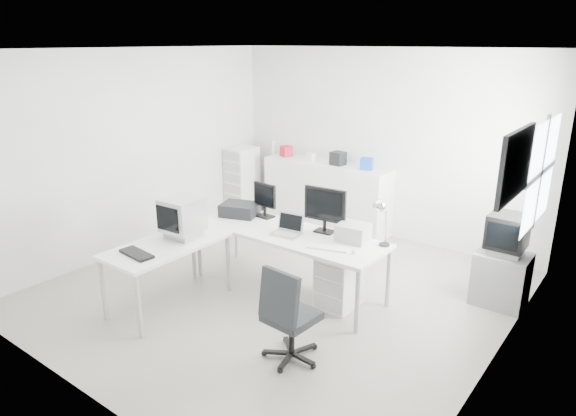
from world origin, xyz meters
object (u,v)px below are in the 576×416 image
Objects in this scene: lcd_monitor_small at (265,200)px; lcd_monitor_large at (325,210)px; laser_printer at (353,232)px; office_chair at (292,312)px; side_desk at (169,274)px; crt_monitor at (182,217)px; crt_tv at (507,235)px; laptop at (286,226)px; sideboard at (326,195)px; tv_cabinet at (501,279)px; main_desk at (288,261)px; inkjet_printer at (239,209)px; drawer_pedestal at (340,281)px; filing_cabinet at (242,181)px.

lcd_monitor_large is (0.90, 0.00, 0.05)m from lcd_monitor_small.
office_chair reaches higher than laser_printer.
office_chair is at bearing -0.21° from side_desk.
crt_monitor reaches higher than side_desk.
crt_tv reaches higher than office_chair.
laptop is at bearing -24.93° from lcd_monitor_small.
office_chair is 0.47× the size of sideboard.
tv_cabinet is (1.39, 0.97, -0.54)m from laser_printer.
crt_monitor is 0.95× the size of crt_tv.
main_desk is 0.97m from inkjet_printer.
drawer_pedestal is 0.87m from laptop.
office_chair is (1.73, -0.26, -0.50)m from crt_monitor.
lcd_monitor_small is 0.21× the size of sideboard.
crt_tv is at bearing 37.38° from side_desk.
office_chair is 3.68m from sideboard.
lcd_monitor_large is 1.55m from office_chair.
crt_monitor is 3.62m from crt_tv.
drawer_pedestal is 0.51× the size of filing_cabinet.
crt_tv reaches higher than sideboard.
crt_tv is (2.99, 2.04, -0.15)m from crt_monitor.
inkjet_printer is at bearing -90.00° from sideboard.
laser_printer is (1.60, 1.32, 0.47)m from side_desk.
lcd_monitor_small reaches higher than filing_cabinet.
laser_printer is at bearing -145.25° from crt_tv.
laptop is 0.17× the size of sideboard.
crt_tv is (2.69, 0.94, -0.13)m from lcd_monitor_small.
inkjet_printer is 0.92m from laptop.
lcd_monitor_large is (0.35, 0.25, 0.65)m from main_desk.
lcd_monitor_small is 0.81× the size of lcd_monitor_large.
side_desk is 3.14× the size of inkjet_printer.
filing_cabinet reaches higher than inkjet_printer.
office_chair is 4.36m from filing_cabinet.
drawer_pedestal is at bearing -112.48° from laser_printer.
laptop reaches higher than tv_cabinet.
drawer_pedestal is 0.61× the size of office_chair.
office_chair is (0.13, -1.33, -0.35)m from laser_printer.
lcd_monitor_large reaches higher than side_desk.
side_desk is 2.58× the size of lcd_monitor_large.
inkjet_printer is at bearing 173.29° from main_desk.
sideboard is at bearing 116.67° from lcd_monitor_large.
side_desk is at bearing -138.67° from laptop.
crt_tv is (2.99, 2.29, 0.47)m from side_desk.
drawer_pedestal is at bearing 4.09° from main_desk.
crt_monitor is (-1.60, -1.07, 0.14)m from laser_printer.
filing_cabinet is at bearing 115.96° from crt_monitor.
crt_tv is at bearing 24.89° from laptop.
main_desk is 0.78m from lcd_monitor_large.
filing_cabinet reaches higher than sideboard.
office_chair is at bearing -118.85° from tv_cabinet.
filing_cabinet is (-1.81, 1.57, -0.39)m from lcd_monitor_small.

